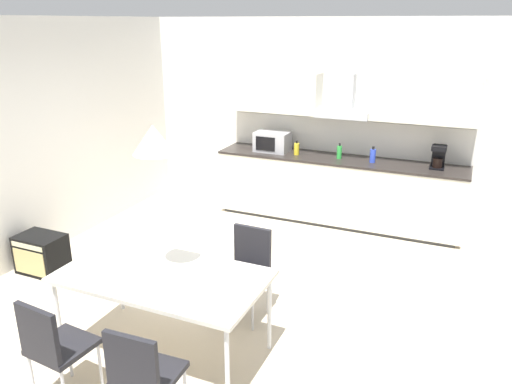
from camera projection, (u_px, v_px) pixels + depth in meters
ground_plane at (220, 298)px, 5.16m from camera, size 7.37×8.54×0.02m
wall_back at (310, 117)px, 7.21m from camera, size 5.89×0.10×2.76m
wall_left at (21, 144)px, 5.65m from camera, size 0.10×6.83×2.76m
kitchen_counter at (337, 190)px, 6.98m from camera, size 3.39×0.68×0.93m
backsplash_tile at (345, 137)px, 7.02m from camera, size 3.37×0.02×0.47m
upper_wall_cabinets at (345, 97)px, 6.70m from camera, size 3.37×0.40×0.56m
microwave at (272, 142)px, 7.15m from camera, size 0.48×0.35×0.28m
coffee_maker at (438, 157)px, 6.32m from camera, size 0.18×0.19×0.30m
bottle_blue at (373, 156)px, 6.60m from camera, size 0.08×0.08×0.21m
bottle_yellow at (297, 149)px, 6.98m from camera, size 0.07×0.07×0.20m
bottle_green at (339, 152)px, 6.78m from camera, size 0.07×0.07×0.21m
dining_table at (163, 279)px, 4.08m from camera, size 1.69×0.92×0.75m
chair_near_left at (52, 343)px, 3.56m from camera, size 0.44×0.44×0.87m
chair_near_right at (142, 372)px, 3.27m from camera, size 0.42×0.42×0.87m
chair_far_right at (248, 263)px, 4.72m from camera, size 0.41×0.41×0.87m
guitar_amp at (42, 254)px, 5.63m from camera, size 0.52×0.37×0.44m
pendant_lamp at (153, 140)px, 3.70m from camera, size 0.32×0.32×0.22m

